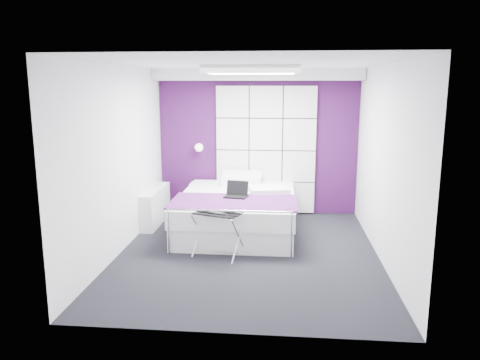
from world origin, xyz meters
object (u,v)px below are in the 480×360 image
object	(u,v)px
wall_lamp	(199,147)
laptop	(236,193)
radiator	(155,206)
bed	(238,211)
luggage_rack	(219,234)
nightstand	(203,184)

from	to	relation	value
wall_lamp	laptop	size ratio (longest dim) A/B	0.44
radiator	bed	world-z (taller)	bed
bed	luggage_rack	size ratio (longest dim) A/B	3.61
bed	laptop	xyz separation A→B (m)	(0.01, -0.30, 0.36)
wall_lamp	radiator	distance (m)	1.35
nightstand	luggage_rack	distance (m)	2.24
bed	laptop	distance (m)	0.47
radiator	bed	bearing A→B (deg)	-11.17
bed	laptop	bearing A→B (deg)	-88.44
wall_lamp	radiator	xyz separation A→B (m)	(-0.64, -0.76, -0.92)
radiator	nightstand	distance (m)	1.03
wall_lamp	bed	xyz separation A→B (m)	(0.80, -1.04, -0.88)
wall_lamp	laptop	world-z (taller)	wall_lamp
laptop	wall_lamp	bearing A→B (deg)	131.72
laptop	radiator	bearing A→B (deg)	168.75
luggage_rack	laptop	bearing A→B (deg)	99.15
luggage_rack	laptop	distance (m)	0.94
laptop	nightstand	bearing A→B (deg)	130.63
luggage_rack	laptop	xyz separation A→B (m)	(0.15, 0.84, 0.39)
nightstand	wall_lamp	bearing A→B (deg)	145.06
luggage_rack	radiator	bearing A→B (deg)	151.56
radiator	laptop	xyz separation A→B (m)	(1.45, -0.59, 0.40)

